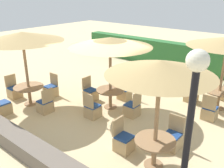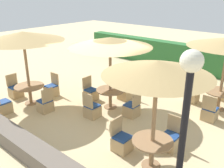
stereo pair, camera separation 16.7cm
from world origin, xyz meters
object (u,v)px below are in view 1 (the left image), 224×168
patio_chair_back_right_south (209,112)px  patio_chair_center_south (92,110)px  patio_chair_center_west (90,94)px  patio_chair_center_north (125,93)px  patio_chair_front_left_east (45,105)px  patio_chair_front_right_west (124,142)px  lamp_post (192,108)px  parasol_front_left (22,37)px  round_table_back_right (219,94)px  patio_chair_center_east (132,109)px  patio_chair_back_right_west (191,95)px  round_table_center (110,93)px  round_table_front_left (29,90)px  patio_chair_front_left_north (51,90)px  parasol_front_right (160,68)px  round_table_front_right (155,146)px  patio_chair_front_left_south (3,107)px  patio_chair_front_right_north (172,139)px  patio_chair_front_left_west (14,91)px

patio_chair_back_right_south → patio_chair_center_south: (-3.15, -2.42, 0.00)m
patio_chair_center_west → patio_chair_center_north: same height
patio_chair_front_left_east → patio_chair_front_right_west: bearing=-90.6°
lamp_post → parasol_front_left: size_ratio=1.14×
round_table_back_right → patio_chair_center_east: bearing=-130.1°
patio_chair_back_right_west → round_table_center: bearing=-40.5°
round_table_front_left → patio_chair_front_left_north: bearing=90.4°
patio_chair_front_right_west → patio_chair_center_west: same height
patio_chair_center_east → patio_chair_center_west: bearing=88.4°
parasol_front_right → round_table_back_right: size_ratio=2.49×
patio_chair_front_left_north → patio_chair_center_east: bearing=-169.1°
round_table_back_right → round_table_center: (-3.12, -2.45, -0.01)m
round_table_front_right → patio_chair_center_east: bearing=136.9°
patio_chair_front_left_east → round_table_center: (1.54, 1.78, 0.29)m
patio_chair_center_east → patio_chair_center_west: size_ratio=1.00×
patio_chair_front_left_south → patio_chair_center_north: (2.54, 3.79, 0.00)m
lamp_post → patio_chair_back_right_south: bearing=102.2°
round_table_front_right → patio_chair_center_south: bearing=163.6°
round_table_front_right → patio_chair_back_right_south: bearing=86.1°
parasol_front_left → patio_chair_front_right_north: (5.51, 0.86, -2.33)m
round_table_front_right → round_table_back_right: round_table_front_right is taller
patio_chair_front_right_north → patio_chair_front_left_north: bearing=-1.4°
patio_chair_front_left_south → patio_chair_back_right_west: bearing=48.3°
parasol_front_left → patio_chair_front_left_south: 2.56m
round_table_front_left → patio_chair_front_left_west: (-1.03, -0.04, -0.32)m
parasol_front_right → round_table_front_left: bearing=178.9°
parasol_front_left → patio_chair_front_right_west: 5.10m
patio_chair_front_right_north → patio_chair_back_right_west: (-0.87, 3.31, 0.00)m
patio_chair_front_left_north → patio_chair_front_right_west: size_ratio=1.00×
round_table_front_left → round_table_back_right: size_ratio=1.01×
patio_chair_front_left_east → patio_chair_center_east: size_ratio=1.00×
lamp_post → patio_chair_front_right_north: 3.10m
patio_chair_front_right_west → patio_chair_front_left_west: bearing=-90.4°
patio_chair_center_west → patio_chair_center_north: (0.99, 0.96, 0.00)m
parasol_front_right → patio_chair_front_left_south: bearing=-170.1°
patio_chair_front_left_north → patio_chair_back_right_west: same height
round_table_front_left → patio_chair_back_right_west: (4.64, 4.18, -0.32)m
parasol_front_left → round_table_front_right: parasol_front_left is taller
patio_chair_center_east → patio_chair_front_left_south: bearing=127.5°
patio_chair_front_left_north → patio_chair_center_north: bearing=-145.8°
patio_chair_front_right_west → patio_chair_center_west: (-3.03, 1.83, 0.00)m
round_table_back_right → patio_chair_front_left_south: bearing=-137.3°
round_table_front_right → patio_chair_back_right_west: 4.38m
patio_chair_front_left_north → patio_chair_center_west: bearing=-153.8°
patio_chair_front_right_north → parasol_front_right: bearing=89.6°
round_table_front_right → patio_chair_center_east: patio_chair_center_east is taller
parasol_front_right → patio_chair_back_right_south: size_ratio=2.93×
patio_chair_front_right_north → patio_chair_center_west: 4.09m
patio_chair_center_east → patio_chair_center_north: (-1.07, 1.01, 0.00)m
patio_chair_front_left_north → patio_chair_back_right_west: 5.63m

